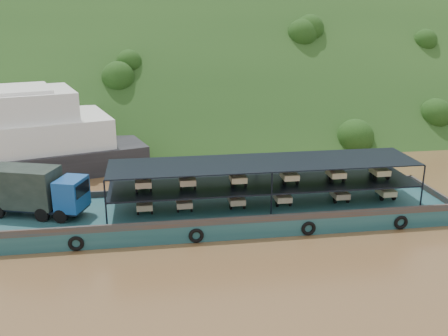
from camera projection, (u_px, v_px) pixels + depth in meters
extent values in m
plane|color=brown|center=(255.00, 218.00, 38.62)|extent=(160.00, 160.00, 0.00)
cube|color=#183613|center=(203.00, 122.00, 72.61)|extent=(140.00, 39.60, 39.60)
cube|color=#133F45|center=(218.00, 214.00, 37.79)|extent=(35.00, 7.00, 1.20)
cube|color=#592D19|center=(212.00, 188.00, 40.75)|extent=(35.00, 0.20, 0.50)
cube|color=#592D19|center=(225.00, 221.00, 34.33)|extent=(35.00, 0.20, 0.50)
cube|color=#592D19|center=(432.00, 191.00, 40.07)|extent=(0.20, 7.00, 0.50)
torus|color=black|center=(76.00, 244.00, 33.01)|extent=(1.06, 0.26, 1.06)
torus|color=black|center=(196.00, 236.00, 34.17)|extent=(1.06, 0.26, 1.06)
torus|color=black|center=(309.00, 228.00, 35.33)|extent=(1.06, 0.26, 1.06)
torus|color=black|center=(401.00, 222.00, 36.34)|extent=(1.06, 0.26, 1.06)
cylinder|color=black|center=(15.00, 201.00, 37.33)|extent=(1.06, 0.66, 1.00)
cylinder|color=black|center=(42.00, 215.00, 34.77)|extent=(1.06, 0.66, 1.00)
cylinder|color=black|center=(57.00, 204.00, 36.75)|extent=(1.06, 0.66, 1.00)
cylinder|color=black|center=(61.00, 216.00, 34.53)|extent=(1.06, 0.66, 1.00)
cylinder|color=black|center=(75.00, 205.00, 36.51)|extent=(1.06, 0.66, 1.00)
cube|color=black|center=(39.00, 206.00, 35.85)|extent=(7.16, 4.31, 0.20)
cube|color=navy|center=(72.00, 194.00, 35.07)|extent=(2.39, 2.83, 2.20)
cube|color=black|center=(82.00, 189.00, 34.81)|extent=(0.71, 1.91, 0.90)
cube|color=black|center=(24.00, 187.00, 35.59)|extent=(5.33, 3.84, 2.81)
cube|color=black|center=(264.00, 183.00, 37.63)|extent=(23.00, 5.00, 0.12)
cube|color=black|center=(264.00, 163.00, 37.15)|extent=(23.00, 5.00, 0.08)
cylinder|color=black|center=(106.00, 204.00, 33.61)|extent=(0.12, 0.12, 3.30)
cylinder|color=black|center=(110.00, 180.00, 38.33)|extent=(0.12, 0.12, 3.30)
cylinder|color=black|center=(272.00, 195.00, 35.27)|extent=(0.12, 0.12, 3.30)
cylinder|color=black|center=(256.00, 173.00, 39.99)|extent=(0.12, 0.12, 3.30)
cylinder|color=black|center=(423.00, 187.00, 36.94)|extent=(0.12, 0.12, 3.30)
cylinder|color=black|center=(391.00, 167.00, 41.66)|extent=(0.12, 0.12, 3.30)
cylinder|color=black|center=(145.00, 202.00, 37.74)|extent=(0.12, 0.52, 0.52)
cylinder|color=black|center=(138.00, 211.00, 35.97)|extent=(0.14, 0.52, 0.52)
cylinder|color=black|center=(152.00, 211.00, 36.11)|extent=(0.14, 0.52, 0.52)
cube|color=tan|center=(145.00, 205.00, 36.27)|extent=(1.15, 1.50, 0.44)
cube|color=red|center=(145.00, 197.00, 37.30)|extent=(0.55, 0.80, 0.80)
cube|color=red|center=(144.00, 192.00, 36.97)|extent=(0.50, 0.10, 0.10)
cylinder|color=black|center=(183.00, 200.00, 38.16)|extent=(0.12, 0.52, 0.52)
cylinder|color=black|center=(178.00, 209.00, 36.39)|extent=(0.14, 0.52, 0.52)
cylinder|color=black|center=(191.00, 208.00, 36.53)|extent=(0.14, 0.52, 0.52)
cube|color=#C6B18C|center=(184.00, 203.00, 36.69)|extent=(1.15, 1.50, 0.44)
cube|color=red|center=(183.00, 195.00, 37.72)|extent=(0.55, 0.80, 0.80)
cube|color=red|center=(183.00, 190.00, 37.38)|extent=(0.50, 0.10, 0.10)
cylinder|color=black|center=(233.00, 197.00, 38.73)|extent=(0.12, 0.52, 0.52)
cylinder|color=black|center=(231.00, 206.00, 36.96)|extent=(0.14, 0.52, 0.52)
cylinder|color=black|center=(244.00, 205.00, 37.10)|extent=(0.14, 0.52, 0.52)
cube|color=#C6B38C|center=(237.00, 200.00, 37.26)|extent=(1.15, 1.50, 0.44)
cube|color=red|center=(234.00, 192.00, 38.29)|extent=(0.55, 0.80, 0.80)
cube|color=red|center=(235.00, 187.00, 37.95)|extent=(0.50, 0.10, 0.10)
cylinder|color=black|center=(278.00, 195.00, 39.24)|extent=(0.12, 0.52, 0.52)
cylinder|color=black|center=(277.00, 204.00, 37.47)|extent=(0.14, 0.52, 0.52)
cylinder|color=black|center=(290.00, 203.00, 37.61)|extent=(0.14, 0.52, 0.52)
cube|color=beige|center=(283.00, 197.00, 37.77)|extent=(1.15, 1.50, 0.44)
cube|color=#B50C19|center=(279.00, 190.00, 38.80)|extent=(0.55, 0.80, 0.80)
cube|color=#B50C19|center=(280.00, 185.00, 38.47)|extent=(0.50, 0.10, 0.10)
cylinder|color=black|center=(333.00, 192.00, 39.90)|extent=(0.12, 0.52, 0.52)
cylinder|color=black|center=(335.00, 200.00, 38.13)|extent=(0.14, 0.52, 0.52)
cylinder|color=black|center=(348.00, 200.00, 38.28)|extent=(0.14, 0.52, 0.52)
cube|color=tan|center=(340.00, 194.00, 38.43)|extent=(1.15, 1.50, 0.44)
cube|color=#B00B0E|center=(335.00, 187.00, 39.47)|extent=(0.55, 0.80, 0.80)
cube|color=#B00B0E|center=(336.00, 182.00, 39.13)|extent=(0.50, 0.10, 0.10)
cylinder|color=black|center=(377.00, 190.00, 40.45)|extent=(0.12, 0.52, 0.52)
cylinder|color=black|center=(382.00, 198.00, 38.68)|extent=(0.14, 0.52, 0.52)
cylinder|color=black|center=(394.00, 197.00, 38.83)|extent=(0.14, 0.52, 0.52)
cube|color=beige|center=(386.00, 192.00, 38.98)|extent=(1.15, 1.50, 0.44)
cube|color=red|center=(380.00, 185.00, 40.01)|extent=(0.55, 0.80, 0.80)
cube|color=red|center=(381.00, 180.00, 39.68)|extent=(0.50, 0.10, 0.10)
cylinder|color=black|center=(144.00, 181.00, 37.23)|extent=(0.12, 0.52, 0.52)
cylinder|color=black|center=(137.00, 189.00, 35.46)|extent=(0.14, 0.52, 0.52)
cylinder|color=black|center=(151.00, 188.00, 35.60)|extent=(0.14, 0.52, 0.52)
cube|color=tan|center=(143.00, 183.00, 35.76)|extent=(1.15, 1.50, 0.44)
cube|color=#AA1E0B|center=(143.00, 175.00, 36.79)|extent=(0.55, 0.80, 0.80)
cube|color=#AA1E0B|center=(143.00, 170.00, 36.46)|extent=(0.50, 0.10, 0.10)
cylinder|color=black|center=(186.00, 179.00, 37.69)|extent=(0.12, 0.52, 0.52)
cylinder|color=black|center=(181.00, 187.00, 35.92)|extent=(0.14, 0.52, 0.52)
cylinder|color=black|center=(195.00, 186.00, 36.06)|extent=(0.14, 0.52, 0.52)
cube|color=tan|center=(187.00, 180.00, 36.22)|extent=(1.15, 1.50, 0.44)
cube|color=#1A279E|center=(186.00, 173.00, 37.25)|extent=(0.55, 0.80, 0.80)
cube|color=#1A279E|center=(186.00, 168.00, 36.91)|extent=(0.50, 0.10, 0.10)
cylinder|color=black|center=(235.00, 176.00, 38.23)|extent=(0.12, 0.52, 0.52)
cylinder|color=black|center=(232.00, 184.00, 36.46)|extent=(0.14, 0.52, 0.52)
cylinder|color=black|center=(245.00, 184.00, 36.60)|extent=(0.14, 0.52, 0.52)
cube|color=beige|center=(238.00, 178.00, 36.76)|extent=(1.15, 1.50, 0.44)
cube|color=#CAB98F|center=(235.00, 171.00, 37.79)|extent=(0.55, 0.80, 0.80)
cube|color=#CAB98F|center=(236.00, 165.00, 37.46)|extent=(0.50, 0.10, 0.10)
cylinder|color=black|center=(284.00, 174.00, 38.80)|extent=(0.12, 0.52, 0.52)
cylinder|color=black|center=(284.00, 182.00, 37.03)|extent=(0.14, 0.52, 0.52)
cylinder|color=black|center=(297.00, 181.00, 37.17)|extent=(0.14, 0.52, 0.52)
cube|color=beige|center=(290.00, 175.00, 37.33)|extent=(1.15, 1.50, 0.44)
cube|color=beige|center=(285.00, 169.00, 38.36)|extent=(0.55, 0.80, 0.80)
cube|color=beige|center=(286.00, 163.00, 38.03)|extent=(0.50, 0.10, 0.10)
cylinder|color=black|center=(329.00, 172.00, 39.33)|extent=(0.12, 0.52, 0.52)
cylinder|color=black|center=(331.00, 179.00, 37.56)|extent=(0.14, 0.52, 0.52)
cylinder|color=black|center=(344.00, 179.00, 37.70)|extent=(0.14, 0.52, 0.52)
cube|color=beige|center=(336.00, 173.00, 37.86)|extent=(1.15, 1.50, 0.44)
cube|color=#B2110B|center=(331.00, 167.00, 38.89)|extent=(0.55, 0.80, 0.80)
cube|color=#B2110B|center=(332.00, 161.00, 38.56)|extent=(0.50, 0.10, 0.10)
cylinder|color=black|center=(371.00, 170.00, 39.84)|extent=(0.12, 0.52, 0.52)
cylinder|color=black|center=(375.00, 177.00, 38.07)|extent=(0.14, 0.52, 0.52)
cylinder|color=black|center=(388.00, 176.00, 38.22)|extent=(0.14, 0.52, 0.52)
cube|color=beige|center=(380.00, 171.00, 38.37)|extent=(1.15, 1.50, 0.44)
cube|color=#C7C28D|center=(374.00, 165.00, 39.41)|extent=(0.55, 0.80, 0.80)
cube|color=#C7C28D|center=(375.00, 159.00, 39.07)|extent=(0.50, 0.10, 0.10)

